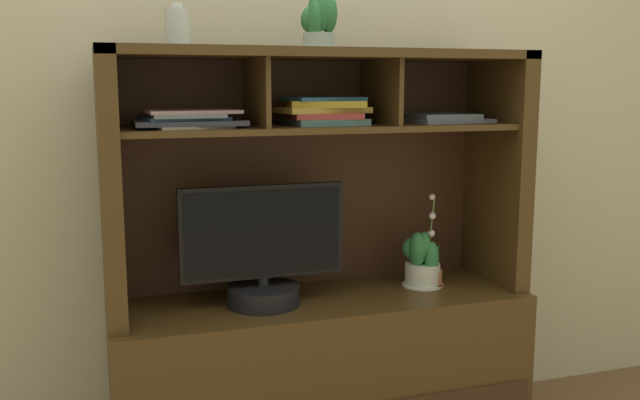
% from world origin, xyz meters
% --- Properties ---
extents(back_wall, '(6.00, 0.02, 2.80)m').
position_xyz_m(back_wall, '(0.00, 0.28, 1.40)').
color(back_wall, '#B3AD8C').
rests_on(back_wall, ground).
extents(media_console, '(1.44, 0.52, 1.43)m').
position_xyz_m(media_console, '(0.00, 0.01, 0.44)').
color(media_console, '#3D2B13').
rests_on(media_console, ground).
extents(tv_monitor, '(0.55, 0.24, 0.41)m').
position_xyz_m(tv_monitor, '(-0.21, -0.04, 0.75)').
color(tv_monitor, black).
rests_on(tv_monitor, media_console).
extents(potted_orchid, '(0.11, 0.11, 0.34)m').
position_xyz_m(potted_orchid, '(0.42, -0.01, 0.63)').
color(potted_orchid, '#B86C44').
rests_on(potted_orchid, media_console).
extents(potted_fern, '(0.15, 0.15, 0.21)m').
position_xyz_m(potted_fern, '(0.39, -0.00, 0.68)').
color(potted_fern, beige).
rests_on(potted_fern, media_console).
extents(magazine_stack_left, '(0.34, 0.28, 0.06)m').
position_xyz_m(magazine_stack_left, '(-0.44, -0.01, 1.21)').
color(magazine_stack_left, gray).
rests_on(magazine_stack_left, media_console).
extents(magazine_stack_centre, '(0.32, 0.30, 0.03)m').
position_xyz_m(magazine_stack_centre, '(0.47, 0.03, 1.20)').
color(magazine_stack_centre, slate).
rests_on(magazine_stack_centre, media_console).
extents(magazine_stack_right, '(0.31, 0.25, 0.09)m').
position_xyz_m(magazine_stack_right, '(0.01, 0.01, 1.23)').
color(magazine_stack_right, '#436A69').
rests_on(magazine_stack_right, media_console).
extents(diffuser_bottle, '(0.08, 0.08, 0.31)m').
position_xyz_m(diffuser_bottle, '(-0.47, -0.02, 1.49)').
color(diffuser_bottle, '#B1B9AF').
rests_on(diffuser_bottle, media_console).
extents(potted_succulent, '(0.12, 0.12, 0.20)m').
position_xyz_m(potted_succulent, '(0.00, 0.02, 1.52)').
color(potted_succulent, '#8A9E8F').
rests_on(potted_succulent, media_console).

